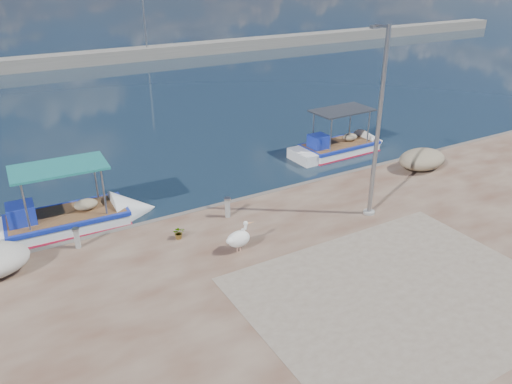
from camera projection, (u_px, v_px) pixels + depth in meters
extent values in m
plane|color=#162635|center=(313.00, 268.00, 16.76)|extent=(1400.00, 1400.00, 0.00)
cube|color=#523123|center=(461.00, 381.00, 11.95)|extent=(44.00, 22.00, 0.50)
cube|color=gray|center=(401.00, 294.00, 14.65)|extent=(9.00, 7.00, 0.01)
cube|color=gray|center=(67.00, 60.00, 47.84)|extent=(120.00, 2.20, 1.20)
cylinder|color=gray|center=(144.00, 18.00, 50.03)|extent=(0.16, 0.16, 7.00)
cube|color=white|center=(69.00, 225.00, 19.30)|extent=(6.25, 2.27, 1.01)
cube|color=#172A97|center=(67.00, 215.00, 19.10)|extent=(4.53, 2.27, 0.15)
cube|color=#AB152C|center=(69.00, 227.00, 19.32)|extent=(4.53, 2.25, 0.13)
cube|color=#172A97|center=(21.00, 214.00, 18.27)|extent=(1.00, 1.00, 0.75)
cube|color=#196463|center=(58.00, 168.00, 18.27)|extent=(3.47, 2.06, 0.09)
cube|color=white|center=(339.00, 151.00, 26.72)|extent=(5.80, 2.03, 0.94)
cube|color=#172A97|center=(340.00, 144.00, 26.54)|extent=(4.19, 2.05, 0.14)
cube|color=#AB152C|center=(339.00, 152.00, 26.74)|extent=(4.19, 2.03, 0.12)
cube|color=#172A97|center=(319.00, 142.00, 25.69)|extent=(0.91, 0.91, 0.69)
cube|color=#202329|center=(342.00, 110.00, 25.76)|extent=(3.21, 1.87, 0.08)
cylinder|color=tan|center=(237.00, 248.00, 16.72)|extent=(0.03, 0.03, 0.27)
cylinder|color=tan|center=(240.00, 247.00, 16.79)|extent=(0.03, 0.03, 0.27)
ellipsoid|color=white|center=(239.00, 239.00, 16.61)|extent=(0.85, 0.58, 0.57)
cylinder|color=white|center=(245.00, 229.00, 16.62)|extent=(0.20, 0.12, 0.49)
sphere|color=white|center=(246.00, 223.00, 16.55)|extent=(0.16, 0.16, 0.16)
cone|color=#DF9356|center=(250.00, 223.00, 16.67)|extent=(0.39, 0.13, 0.12)
cylinder|color=gray|center=(378.00, 127.00, 17.82)|extent=(0.16, 0.16, 7.00)
cylinder|color=gray|center=(369.00, 212.00, 19.29)|extent=(0.44, 0.44, 0.10)
cube|color=gray|center=(375.00, 27.00, 16.91)|extent=(0.35, 0.18, 0.12)
cylinder|color=gray|center=(228.00, 208.00, 18.89)|extent=(0.20, 0.20, 0.77)
cylinder|color=gray|center=(227.00, 199.00, 18.73)|extent=(0.26, 0.26, 0.07)
cylinder|color=gray|center=(77.00, 238.00, 16.87)|extent=(0.18, 0.18, 0.72)
cylinder|color=gray|center=(75.00, 229.00, 16.71)|extent=(0.25, 0.25, 0.06)
imported|color=#33722D|center=(179.00, 233.00, 17.48)|extent=(0.50, 0.46, 0.46)
ellipsoid|color=tan|center=(422.00, 159.00, 23.22)|extent=(2.38, 1.70, 0.94)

